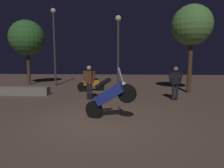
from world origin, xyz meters
The scene contains 10 objects.
ground_plane centered at (0.00, 0.00, 0.00)m, with size 40.00×40.00×0.00m, color brown.
motorcycle_blue_foreground centered at (0.25, 0.26, 0.74)m, with size 1.60×0.63×1.63m.
motorcycle_orange_parked_left centered at (-1.31, 5.88, 0.44)m, with size 1.53×0.82×1.11m.
person_rider_beside centered at (-0.96, 3.34, 0.94)m, with size 0.66×0.34×1.59m.
person_bystander_far centered at (3.02, 3.49, 0.91)m, with size 0.66×0.31×1.55m.
streetlamp_near centered at (-4.40, 8.36, 3.45)m, with size 0.36×0.36×5.50m.
streetlamp_far centered at (0.27, 6.50, 2.92)m, with size 0.36×0.36×4.53m.
tree_left_bg centered at (4.33, 5.66, 3.72)m, with size 2.19×2.19×4.85m.
tree_center_bg centered at (-6.63, 8.77, 3.50)m, with size 2.59×2.59×4.81m.
planter_wall_low centered at (-4.78, 4.31, 0.23)m, with size 2.93×0.50×0.45m.
Camera 1 is at (0.73, -5.55, 1.82)m, focal length 31.16 mm.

